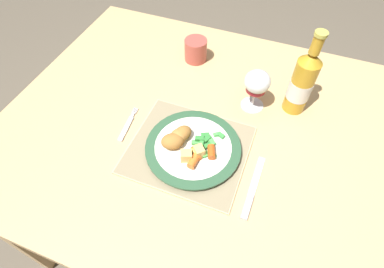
# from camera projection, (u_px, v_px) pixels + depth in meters

# --- Properties ---
(ground_plane) EXTENTS (6.00, 6.00, 0.00)m
(ground_plane) POSITION_uv_depth(u_px,v_px,m) (193.00, 215.00, 1.52)
(ground_plane) COLOR brown
(dining_table) EXTENTS (1.19, 1.00, 0.74)m
(dining_table) POSITION_uv_depth(u_px,v_px,m) (194.00, 138.00, 1.01)
(dining_table) COLOR tan
(dining_table) RESTS_ON ground
(placemat) EXTENTS (0.33, 0.30, 0.01)m
(placemat) POSITION_uv_depth(u_px,v_px,m) (188.00, 149.00, 0.87)
(placemat) COLOR #CCB789
(placemat) RESTS_ON dining_table
(dinner_plate) EXTENTS (0.27, 0.27, 0.02)m
(dinner_plate) POSITION_uv_depth(u_px,v_px,m) (193.00, 148.00, 0.85)
(dinner_plate) COLOR white
(dinner_plate) RESTS_ON placemat
(breaded_croquettes) EXTENTS (0.08, 0.11, 0.04)m
(breaded_croquettes) POSITION_uv_depth(u_px,v_px,m) (177.00, 137.00, 0.84)
(breaded_croquettes) COLOR #A87033
(breaded_croquettes) RESTS_ON dinner_plate
(green_beans_pile) EXTENTS (0.09, 0.10, 0.02)m
(green_beans_pile) POSITION_uv_depth(u_px,v_px,m) (207.00, 142.00, 0.85)
(green_beans_pile) COLOR #4CA84C
(green_beans_pile) RESTS_ON dinner_plate
(glazed_carrots) EXTENTS (0.08, 0.09, 0.02)m
(glazed_carrots) POSITION_uv_depth(u_px,v_px,m) (200.00, 156.00, 0.81)
(glazed_carrots) COLOR orange
(glazed_carrots) RESTS_ON dinner_plate
(fork) EXTENTS (0.03, 0.14, 0.01)m
(fork) POSITION_uv_depth(u_px,v_px,m) (127.00, 126.00, 0.92)
(fork) COLOR silver
(fork) RESTS_ON dining_table
(table_knife) EXTENTS (0.02, 0.20, 0.01)m
(table_knife) POSITION_uv_depth(u_px,v_px,m) (252.00, 192.00, 0.78)
(table_knife) COLOR silver
(table_knife) RESTS_ON dining_table
(wine_glass) EXTENTS (0.08, 0.08, 0.14)m
(wine_glass) POSITION_uv_depth(u_px,v_px,m) (257.00, 84.00, 0.90)
(wine_glass) COLOR silver
(wine_glass) RESTS_ON dining_table
(bottle) EXTENTS (0.07, 0.07, 0.28)m
(bottle) POSITION_uv_depth(u_px,v_px,m) (302.00, 83.00, 0.89)
(bottle) COLOR gold
(bottle) RESTS_ON dining_table
(roast_potatoes) EXTENTS (0.07, 0.06, 0.03)m
(roast_potatoes) POSITION_uv_depth(u_px,v_px,m) (193.00, 153.00, 0.81)
(roast_potatoes) COLOR #DBB256
(roast_potatoes) RESTS_ON dinner_plate
(drinking_cup) EXTENTS (0.08, 0.08, 0.08)m
(drinking_cup) POSITION_uv_depth(u_px,v_px,m) (196.00, 50.00, 1.09)
(drinking_cup) COLOR #B24C42
(drinking_cup) RESTS_ON dining_table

